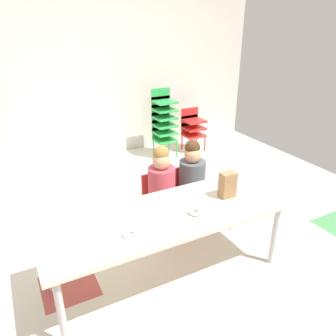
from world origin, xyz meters
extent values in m
cube|color=silver|center=(0.00, 0.00, -0.01)|extent=(5.72, 4.53, 0.02)
cube|color=#B24C47|center=(-0.90, -0.45, 0.00)|extent=(0.43, 0.43, 0.00)
cube|color=beige|center=(0.00, 2.26, 1.33)|extent=(5.72, 0.10, 2.66)
cube|color=beige|center=(-0.14, -0.70, 0.59)|extent=(1.93, 0.69, 0.04)
cylinder|color=#B2B2B7|center=(-1.03, -0.98, 0.28)|extent=(0.05, 0.05, 0.57)
cylinder|color=#B2B2B7|center=(0.74, -0.98, 0.28)|extent=(0.05, 0.05, 0.57)
cylinder|color=#B2B2B7|center=(-1.03, -0.41, 0.28)|extent=(0.05, 0.05, 0.57)
cylinder|color=#B2B2B7|center=(0.74, -0.41, 0.28)|extent=(0.05, 0.05, 0.57)
cube|color=red|center=(0.10, -0.13, 0.30)|extent=(0.32, 0.30, 0.03)
cube|color=red|center=(0.10, 0.02, 0.45)|extent=(0.29, 0.02, 0.30)
cylinder|color=#BF3F4C|center=(0.10, -0.13, 0.52)|extent=(0.30, 0.30, 0.38)
sphere|color=tan|center=(0.10, -0.13, 0.78)|extent=(0.17, 0.17, 0.17)
sphere|color=olive|center=(0.10, -0.12, 0.85)|extent=(0.15, 0.15, 0.15)
cylinder|color=red|center=(-0.04, -0.26, 0.15)|extent=(0.02, 0.02, 0.28)
cylinder|color=red|center=(0.24, -0.26, 0.15)|extent=(0.02, 0.02, 0.28)
cylinder|color=red|center=(-0.04, 0.00, 0.15)|extent=(0.02, 0.02, 0.28)
cylinder|color=red|center=(0.24, 0.00, 0.15)|extent=(0.02, 0.02, 0.28)
cube|color=red|center=(0.44, -0.13, 0.30)|extent=(0.32, 0.30, 0.03)
cube|color=red|center=(0.44, 0.02, 0.45)|extent=(0.29, 0.02, 0.30)
cylinder|color=#4C5156|center=(0.44, -0.13, 0.52)|extent=(0.30, 0.30, 0.38)
sphere|color=tan|center=(0.44, -0.13, 0.78)|extent=(0.17, 0.17, 0.17)
sphere|color=#472D19|center=(0.44, -0.12, 0.85)|extent=(0.15, 0.15, 0.15)
cylinder|color=red|center=(0.30, -0.26, 0.15)|extent=(0.02, 0.02, 0.28)
cylinder|color=red|center=(0.58, -0.26, 0.15)|extent=(0.02, 0.02, 0.28)
cylinder|color=red|center=(0.30, 0.00, 0.15)|extent=(0.02, 0.02, 0.28)
cylinder|color=red|center=(0.58, 0.00, 0.15)|extent=(0.02, 0.02, 0.28)
cube|color=green|center=(1.07, 1.70, 0.26)|extent=(0.32, 0.30, 0.03)
cube|color=green|center=(1.07, 1.84, 0.35)|extent=(0.30, 0.02, 0.18)
cube|color=green|center=(1.07, 1.70, 0.38)|extent=(0.32, 0.30, 0.03)
cube|color=green|center=(1.07, 1.84, 0.47)|extent=(0.30, 0.02, 0.18)
cube|color=green|center=(1.07, 1.70, 0.50)|extent=(0.32, 0.30, 0.03)
cube|color=green|center=(1.07, 1.84, 0.59)|extent=(0.30, 0.02, 0.18)
cube|color=green|center=(1.07, 1.70, 0.62)|extent=(0.32, 0.30, 0.03)
cube|color=green|center=(1.07, 1.84, 0.71)|extent=(0.30, 0.02, 0.18)
cube|color=green|center=(1.07, 1.70, 0.74)|extent=(0.32, 0.30, 0.03)
cube|color=green|center=(1.07, 1.84, 0.83)|extent=(0.30, 0.02, 0.18)
cube|color=green|center=(1.07, 1.70, 0.86)|extent=(0.32, 0.30, 0.03)
cube|color=green|center=(1.07, 1.84, 0.95)|extent=(0.30, 0.02, 0.18)
cylinder|color=green|center=(0.93, 1.57, 0.13)|extent=(0.02, 0.02, 0.26)
cylinder|color=green|center=(1.21, 1.57, 0.13)|extent=(0.02, 0.02, 0.26)
cylinder|color=green|center=(0.93, 1.83, 0.13)|extent=(0.02, 0.02, 0.26)
cylinder|color=green|center=(1.21, 1.83, 0.13)|extent=(0.02, 0.02, 0.26)
cube|color=red|center=(1.59, 1.70, 0.26)|extent=(0.32, 0.30, 0.03)
cube|color=red|center=(1.59, 1.84, 0.35)|extent=(0.30, 0.02, 0.18)
cube|color=red|center=(1.59, 1.70, 0.38)|extent=(0.32, 0.30, 0.03)
cube|color=red|center=(1.59, 1.84, 0.47)|extent=(0.30, 0.02, 0.18)
cube|color=red|center=(1.59, 1.70, 0.50)|extent=(0.32, 0.30, 0.03)
cube|color=red|center=(1.59, 1.84, 0.59)|extent=(0.30, 0.02, 0.18)
cylinder|color=red|center=(1.45, 1.57, 0.13)|extent=(0.02, 0.02, 0.26)
cylinder|color=red|center=(1.73, 1.57, 0.13)|extent=(0.02, 0.02, 0.26)
cylinder|color=red|center=(1.45, 1.83, 0.13)|extent=(0.02, 0.02, 0.26)
cylinder|color=red|center=(1.73, 1.83, 0.13)|extent=(0.02, 0.02, 0.26)
cube|color=#9E754C|center=(0.43, -0.70, 0.72)|extent=(0.13, 0.09, 0.22)
cylinder|color=white|center=(-0.50, -0.84, 0.61)|extent=(0.18, 0.18, 0.01)
torus|color=white|center=(-0.50, -0.84, 0.63)|extent=(0.11, 0.11, 0.03)
torus|color=white|center=(0.05, -0.80, 0.62)|extent=(0.11, 0.11, 0.03)
camera|label=1|loc=(-1.12, -2.60, 1.95)|focal=34.88mm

